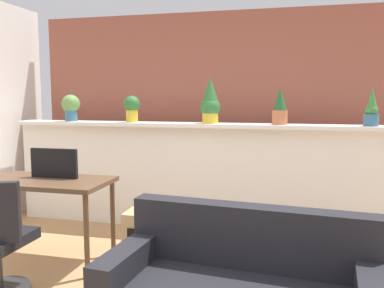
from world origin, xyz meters
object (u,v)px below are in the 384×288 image
(potted_plant_3, at_px, (280,107))
(tv_monitor, at_px, (54,163))
(potted_plant_1, at_px, (132,107))
(potted_plant_4, at_px, (372,110))
(potted_plant_2, at_px, (210,102))
(side_cube_shelf, at_px, (151,238))
(potted_plant_0, at_px, (71,106))
(desk, at_px, (48,189))
(vase_on_shelf, at_px, (155,204))

(potted_plant_3, relative_size, tv_monitor, 0.85)
(potted_plant_1, height_order, potted_plant_4, potted_plant_4)
(potted_plant_2, relative_size, potted_plant_4, 1.31)
(potted_plant_2, height_order, side_cube_shelf, potted_plant_2)
(potted_plant_0, xyz_separation_m, potted_plant_2, (1.67, 0.01, 0.06))
(desk, height_order, tv_monitor, tv_monitor)
(desk, relative_size, tv_monitor, 2.42)
(potted_plant_2, relative_size, side_cube_shelf, 1.00)
(potted_plant_1, distance_m, potted_plant_4, 2.52)
(potted_plant_0, xyz_separation_m, tv_monitor, (0.45, -1.09, -0.49))
(potted_plant_0, xyz_separation_m, side_cube_shelf, (1.36, -1.06, -1.12))
(desk, bearing_deg, potted_plant_2, 43.84)
(tv_monitor, distance_m, side_cube_shelf, 1.11)
(potted_plant_1, xyz_separation_m, side_cube_shelf, (0.59, -1.06, -1.11))
(potted_plant_0, distance_m, potted_plant_1, 0.77)
(potted_plant_0, distance_m, desk, 1.44)
(side_cube_shelf, bearing_deg, potted_plant_2, 73.80)
(potted_plant_4, height_order, side_cube_shelf, potted_plant_4)
(potted_plant_1, xyz_separation_m, desk, (-0.33, -1.17, -0.70))
(potted_plant_2, xyz_separation_m, side_cube_shelf, (-0.31, -1.07, -1.18))
(potted_plant_4, xyz_separation_m, tv_monitor, (-2.84, -1.07, -0.47))
(tv_monitor, relative_size, vase_on_shelf, 3.45)
(potted_plant_1, distance_m, potted_plant_2, 0.91)
(potted_plant_1, bearing_deg, desk, -105.77)
(potted_plant_0, height_order, side_cube_shelf, potted_plant_0)
(vase_on_shelf, bearing_deg, desk, -174.82)
(potted_plant_4, bearing_deg, potted_plant_3, 179.20)
(potted_plant_4, height_order, vase_on_shelf, potted_plant_4)
(potted_plant_4, distance_m, vase_on_shelf, 2.30)
(potted_plant_3, relative_size, side_cube_shelf, 0.77)
(potted_plant_0, relative_size, tv_monitor, 0.69)
(potted_plant_4, relative_size, side_cube_shelf, 0.76)
(potted_plant_0, relative_size, potted_plant_4, 0.82)
(potted_plant_3, height_order, potted_plant_4, potted_plant_3)
(desk, bearing_deg, potted_plant_4, 21.95)
(potted_plant_4, xyz_separation_m, vase_on_shelf, (-1.88, -1.06, -0.79))
(potted_plant_1, height_order, side_cube_shelf, potted_plant_1)
(potted_plant_0, bearing_deg, potted_plant_1, 0.06)
(potted_plant_2, xyz_separation_m, desk, (-1.24, -1.19, -0.76))
(potted_plant_3, height_order, tv_monitor, potted_plant_3)
(potted_plant_0, xyz_separation_m, vase_on_shelf, (1.41, -1.08, -0.81))
(potted_plant_3, distance_m, vase_on_shelf, 1.68)
(potted_plant_4, bearing_deg, side_cube_shelf, -151.82)
(side_cube_shelf, bearing_deg, potted_plant_4, 28.18)
(potted_plant_3, relative_size, vase_on_shelf, 2.94)
(potted_plant_4, xyz_separation_m, side_cube_shelf, (-1.93, -1.03, -1.11))
(potted_plant_3, xyz_separation_m, tv_monitor, (-1.96, -1.08, -0.49))
(desk, bearing_deg, potted_plant_1, 74.23)
(desk, relative_size, vase_on_shelf, 8.35)
(desk, bearing_deg, potted_plant_3, 30.49)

